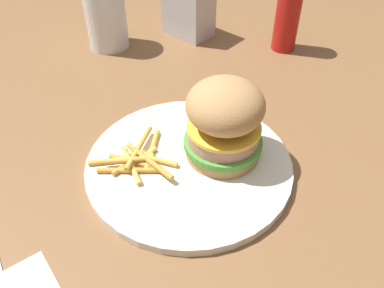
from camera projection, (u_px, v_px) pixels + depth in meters
ground_plane at (197, 183)px, 0.52m from camera, size 1.60×1.60×0.00m
plate at (192, 164)px, 0.54m from camera, size 0.27×0.27×0.01m
sandwich at (224, 121)px, 0.51m from camera, size 0.10×0.10×0.11m
fries_pile at (137, 159)px, 0.53m from camera, size 0.11×0.11×0.01m
drink_glass at (106, 20)px, 0.75m from camera, size 0.07×0.07×0.12m
napkin_dispenser at (188, 9)px, 0.79m from camera, size 0.11×0.10×0.10m
ketchup_bottle at (288, 14)px, 0.73m from camera, size 0.04×0.04×0.13m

